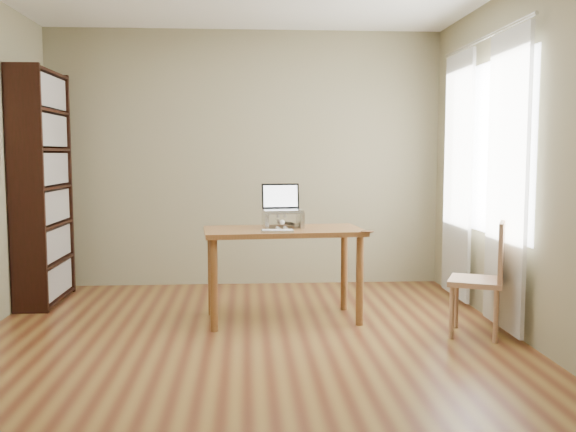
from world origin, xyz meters
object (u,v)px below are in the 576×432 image
Objects in this scene: desk at (283,242)px; cat at (279,220)px; chair at (485,274)px; laptop at (282,204)px; keyboard at (277,231)px; bookshelf at (43,187)px.

cat is at bearing 100.90° from desk.
desk is at bearing -175.94° from chair.
laptop is 0.14m from cat.
laptop is 0.40m from keyboard.
desk is at bearing -20.21° from bookshelf.
cat is at bearing -179.19° from chair.
chair is (1.53, -0.32, -0.30)m from keyboard.
keyboard is 1.59m from chair.
keyboard is at bearing -109.90° from desk.
keyboard reaches higher than desk.
bookshelf is at bearing -175.94° from chair.
laptop reaches higher than cat.
desk is at bearing -79.88° from cat.
cat is 0.55× the size of chair.
bookshelf is 2.44× the size of chair.
chair reaches higher than keyboard.
chair is (1.47, -0.68, -0.48)m from laptop.
bookshelf is at bearing 156.39° from cat.
desk is 3.96× the size of laptop.
cat is 1.67m from chair.
bookshelf is 2.32m from keyboard.
bookshelf reaches higher than keyboard.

